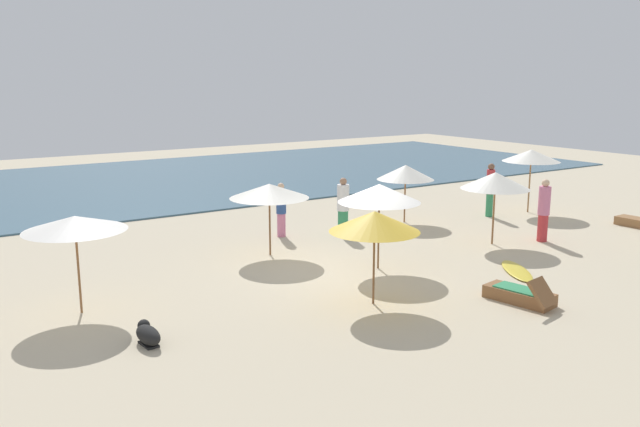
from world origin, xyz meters
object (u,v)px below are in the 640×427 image
at_px(umbrella_3, 406,172).
at_px(person_0, 490,189).
at_px(lounger_0, 521,295).
at_px(umbrella_6, 375,221).
at_px(dog, 148,334).
at_px(umbrella_5, 379,193).
at_px(person_1, 544,210).
at_px(surfboard, 517,271).
at_px(umbrella_2, 495,181).
at_px(person_4, 343,207).
at_px(umbrella_7, 269,191).
at_px(umbrella_0, 75,223).
at_px(umbrella_1, 531,156).
at_px(person_2, 281,209).

height_order(umbrella_3, person_0, umbrella_3).
bearing_deg(lounger_0, umbrella_6, 147.57).
relative_size(lounger_0, dog, 2.09).
relative_size(umbrella_5, dog, 2.62).
distance_m(umbrella_6, lounger_0, 3.64).
height_order(person_1, surfboard, person_1).
relative_size(umbrella_2, person_4, 1.18).
xyz_separation_m(umbrella_2, umbrella_7, (-6.08, 2.53, -0.09)).
bearing_deg(umbrella_7, umbrella_0, -161.86).
xyz_separation_m(lounger_0, surfboard, (1.77, 1.61, -0.14)).
bearing_deg(person_1, dog, -175.05).
relative_size(umbrella_1, person_4, 1.27).
xyz_separation_m(person_4, surfboard, (1.38, -5.66, -0.87)).
xyz_separation_m(umbrella_1, umbrella_2, (-4.67, -2.53, -0.18)).
distance_m(umbrella_1, person_2, 9.63).
bearing_deg(umbrella_7, person_4, 14.86).
relative_size(umbrella_3, lounger_0, 1.11).
xyz_separation_m(umbrella_1, umbrella_5, (-9.06, -2.66, -0.11)).
xyz_separation_m(umbrella_7, person_2, (1.36, 1.72, -0.95)).
bearing_deg(person_0, umbrella_3, 163.25).
bearing_deg(umbrella_1, dog, -164.99).
bearing_deg(person_2, umbrella_3, -6.79).
bearing_deg(person_2, umbrella_0, -152.86).
xyz_separation_m(umbrella_3, surfboard, (-1.45, -6.04, -1.67)).
distance_m(umbrella_7, person_0, 9.02).
bearing_deg(person_0, surfboard, -131.80).
height_order(umbrella_0, umbrella_2, umbrella_2).
distance_m(umbrella_1, surfboard, 8.23).
height_order(umbrella_6, dog, umbrella_6).
bearing_deg(dog, person_2, 43.33).
relative_size(lounger_0, person_0, 0.93).
height_order(person_2, person_4, person_4).
distance_m(umbrella_5, umbrella_6, 2.72).
bearing_deg(umbrella_3, person_0, -16.75).
xyz_separation_m(umbrella_6, umbrella_7, (0.08, 4.73, -0.03)).
height_order(umbrella_0, person_4, umbrella_0).
bearing_deg(person_1, surfboard, -151.33).
height_order(umbrella_6, umbrella_7, umbrella_6).
distance_m(umbrella_0, person_1, 13.20).
relative_size(umbrella_2, surfboard, 1.13).
distance_m(umbrella_3, person_2, 4.62).
xyz_separation_m(umbrella_5, umbrella_7, (-1.69, 2.67, -0.17)).
relative_size(umbrella_1, umbrella_7, 1.05).
xyz_separation_m(umbrella_5, umbrella_6, (-1.77, -2.07, -0.13)).
bearing_deg(umbrella_0, umbrella_5, -6.77).
xyz_separation_m(lounger_0, dog, (-7.57, 2.26, 0.02)).
height_order(person_1, person_4, person_1).
distance_m(umbrella_2, person_2, 6.44).
height_order(umbrella_1, umbrella_7, umbrella_1).
bearing_deg(umbrella_2, umbrella_5, -178.27).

